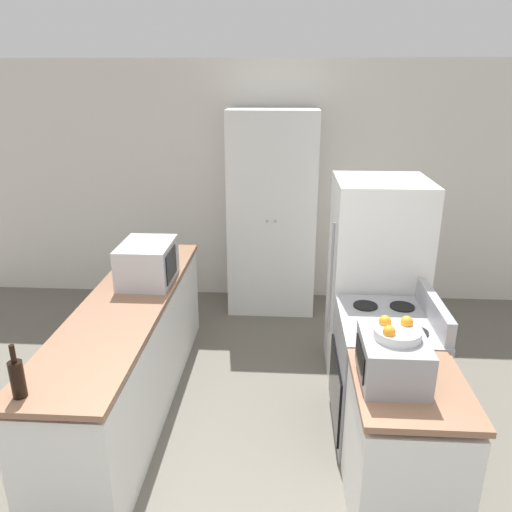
{
  "coord_description": "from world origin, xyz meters",
  "views": [
    {
      "loc": [
        0.24,
        -1.83,
        2.42
      ],
      "look_at": [
        0.0,
        1.96,
        1.05
      ],
      "focal_mm": 35.0,
      "sensor_mm": 36.0,
      "label": 1
    }
  ],
  "objects_px": {
    "pantry_cabinet": "(272,213)",
    "stove": "(383,375)",
    "fruit_bowl": "(397,331)",
    "wine_bottle": "(17,378)",
    "microwave": "(148,262)",
    "toaster_oven": "(393,359)",
    "refrigerator": "(375,281)"
  },
  "relations": [
    {
      "from": "pantry_cabinet",
      "to": "stove",
      "type": "height_order",
      "value": "pantry_cabinet"
    },
    {
      "from": "fruit_bowl",
      "to": "pantry_cabinet",
      "type": "bearing_deg",
      "value": 104.98
    },
    {
      "from": "pantry_cabinet",
      "to": "fruit_bowl",
      "type": "distance_m",
      "value": 2.84
    },
    {
      "from": "stove",
      "to": "wine_bottle",
      "type": "height_order",
      "value": "wine_bottle"
    },
    {
      "from": "microwave",
      "to": "toaster_oven",
      "type": "relative_size",
      "value": 1.26
    },
    {
      "from": "refrigerator",
      "to": "microwave",
      "type": "distance_m",
      "value": 1.84
    },
    {
      "from": "wine_bottle",
      "to": "fruit_bowl",
      "type": "distance_m",
      "value": 1.94
    },
    {
      "from": "stove",
      "to": "wine_bottle",
      "type": "relative_size",
      "value": 3.56
    },
    {
      "from": "pantry_cabinet",
      "to": "microwave",
      "type": "distance_m",
      "value": 1.76
    },
    {
      "from": "microwave",
      "to": "toaster_oven",
      "type": "distance_m",
      "value": 2.09
    },
    {
      "from": "refrigerator",
      "to": "wine_bottle",
      "type": "distance_m",
      "value": 2.73
    },
    {
      "from": "pantry_cabinet",
      "to": "stove",
      "type": "xyz_separation_m",
      "value": [
        0.85,
        -2.04,
        -0.61
      ]
    },
    {
      "from": "wine_bottle",
      "to": "fruit_bowl",
      "type": "xyz_separation_m",
      "value": [
        1.91,
        0.29,
        0.17
      ]
    },
    {
      "from": "stove",
      "to": "microwave",
      "type": "distance_m",
      "value": 1.95
    },
    {
      "from": "refrigerator",
      "to": "toaster_oven",
      "type": "bearing_deg",
      "value": -96.13
    },
    {
      "from": "toaster_oven",
      "to": "fruit_bowl",
      "type": "bearing_deg",
      "value": 62.51
    },
    {
      "from": "pantry_cabinet",
      "to": "fruit_bowl",
      "type": "xyz_separation_m",
      "value": [
        0.73,
        -2.74,
        0.11
      ]
    },
    {
      "from": "toaster_oven",
      "to": "fruit_bowl",
      "type": "xyz_separation_m",
      "value": [
        0.01,
        0.02,
        0.16
      ]
    },
    {
      "from": "stove",
      "to": "fruit_bowl",
      "type": "bearing_deg",
      "value": -99.34
    },
    {
      "from": "pantry_cabinet",
      "to": "refrigerator",
      "type": "xyz_separation_m",
      "value": [
        0.89,
        -1.25,
        -0.22
      ]
    },
    {
      "from": "microwave",
      "to": "stove",
      "type": "bearing_deg",
      "value": -17.16
    },
    {
      "from": "pantry_cabinet",
      "to": "fruit_bowl",
      "type": "relative_size",
      "value": 8.66
    },
    {
      "from": "pantry_cabinet",
      "to": "refrigerator",
      "type": "height_order",
      "value": "pantry_cabinet"
    },
    {
      "from": "stove",
      "to": "wine_bottle",
      "type": "bearing_deg",
      "value": -154.05
    },
    {
      "from": "microwave",
      "to": "wine_bottle",
      "type": "bearing_deg",
      "value": -99.22
    },
    {
      "from": "stove",
      "to": "wine_bottle",
      "type": "xyz_separation_m",
      "value": [
        -2.03,
        -0.99,
        0.55
      ]
    },
    {
      "from": "stove",
      "to": "toaster_oven",
      "type": "distance_m",
      "value": 0.92
    },
    {
      "from": "fruit_bowl",
      "to": "stove",
      "type": "bearing_deg",
      "value": 80.66
    },
    {
      "from": "microwave",
      "to": "fruit_bowl",
      "type": "relative_size",
      "value": 2.1
    },
    {
      "from": "pantry_cabinet",
      "to": "microwave",
      "type": "height_order",
      "value": "pantry_cabinet"
    },
    {
      "from": "refrigerator",
      "to": "pantry_cabinet",
      "type": "bearing_deg",
      "value": 125.34
    },
    {
      "from": "pantry_cabinet",
      "to": "microwave",
      "type": "xyz_separation_m",
      "value": [
        -0.93,
        -1.49,
        -0.02
      ]
    }
  ]
}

